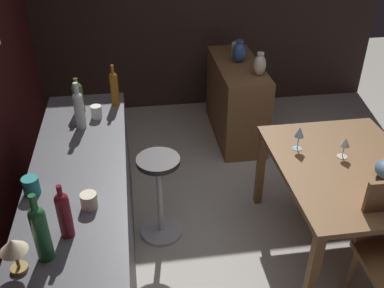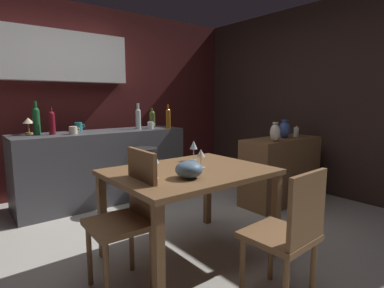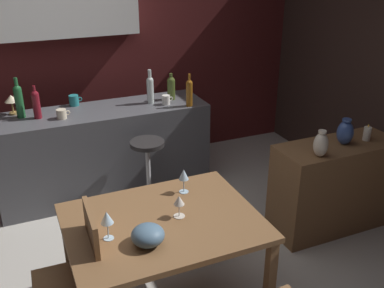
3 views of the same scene
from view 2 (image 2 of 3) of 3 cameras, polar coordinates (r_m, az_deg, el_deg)
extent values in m
plane|color=#B7B2A8|center=(3.08, -5.16, -16.74)|extent=(9.00, 9.00, 0.00)
cube|color=#4C1919|center=(4.69, -19.71, 7.83)|extent=(5.20, 0.10, 2.60)
cube|color=white|center=(4.52, -23.27, 14.64)|extent=(1.70, 0.32, 0.64)
cube|color=#33231E|center=(4.85, 18.82, 7.88)|extent=(0.10, 4.40, 2.60)
cube|color=brown|center=(2.49, -0.43, -5.21)|extent=(1.24, 0.96, 0.04)
cube|color=brown|center=(2.68, -16.26, -12.80)|extent=(0.06, 0.06, 0.70)
cube|color=brown|center=(3.26, 2.93, -8.68)|extent=(0.06, 0.06, 0.70)
cube|color=brown|center=(1.98, -6.22, -20.42)|extent=(0.06, 0.06, 0.70)
cube|color=brown|center=(2.71, 15.26, -12.56)|extent=(0.06, 0.06, 0.70)
cube|color=#4C4C51|center=(4.11, -16.07, -3.97)|extent=(2.10, 0.60, 0.90)
cube|color=brown|center=(4.05, 16.08, -4.72)|extent=(1.10, 0.44, 0.82)
cube|color=brown|center=(2.20, -13.38, -14.22)|extent=(0.41, 0.41, 0.04)
cube|color=brown|center=(2.20, -9.24, -7.43)|extent=(0.04, 0.38, 0.49)
cylinder|color=brown|center=(2.13, -15.59, -22.51)|extent=(0.04, 0.04, 0.45)
cylinder|color=brown|center=(2.39, -18.49, -18.94)|extent=(0.04, 0.04, 0.45)
cylinder|color=brown|center=(2.24, -7.41, -20.55)|extent=(0.04, 0.04, 0.45)
cylinder|color=brown|center=(2.50, -11.16, -17.47)|extent=(0.04, 0.04, 0.45)
cube|color=brown|center=(2.12, 15.81, -16.09)|extent=(0.42, 0.42, 0.04)
cube|color=brown|center=(1.95, 20.58, -11.39)|extent=(0.38, 0.05, 0.45)
cylinder|color=brown|center=(2.19, 9.31, -21.73)|extent=(0.04, 0.04, 0.42)
cylinder|color=brown|center=(2.42, 14.43, -18.83)|extent=(0.04, 0.04, 0.42)
cylinder|color=brown|center=(2.28, 21.54, -20.99)|extent=(0.04, 0.04, 0.42)
cylinder|color=#262323|center=(3.73, -8.92, -1.09)|extent=(0.32, 0.32, 0.04)
cylinder|color=silver|center=(3.80, -8.80, -6.29)|extent=(0.04, 0.04, 0.68)
cylinder|color=silver|center=(3.90, -8.69, -11.05)|extent=(0.34, 0.34, 0.03)
cylinder|color=silver|center=(2.23, -7.05, -6.28)|extent=(0.06, 0.06, 0.00)
cylinder|color=silver|center=(2.22, -7.08, -4.87)|extent=(0.01, 0.01, 0.11)
cone|color=silver|center=(2.20, -7.12, -2.48)|extent=(0.08, 0.08, 0.08)
cylinder|color=silver|center=(2.86, 0.31, -2.98)|extent=(0.07, 0.07, 0.00)
cylinder|color=silver|center=(2.85, 0.31, -1.95)|extent=(0.01, 0.01, 0.10)
cone|color=silver|center=(2.83, 0.31, -0.16)|extent=(0.07, 0.07, 0.08)
cylinder|color=silver|center=(2.55, 1.65, -4.36)|extent=(0.08, 0.08, 0.00)
cylinder|color=silver|center=(2.54, 1.66, -3.34)|extent=(0.01, 0.01, 0.09)
cone|color=silver|center=(2.53, 1.67, -1.67)|extent=(0.07, 0.07, 0.06)
ellipsoid|color=slate|center=(2.21, -0.57, -4.74)|extent=(0.20, 0.20, 0.12)
cylinder|color=silver|center=(4.25, -9.94, 4.39)|extent=(0.07, 0.07, 0.24)
sphere|color=silver|center=(4.25, -9.98, 5.98)|extent=(0.07, 0.07, 0.07)
cylinder|color=silver|center=(4.24, -10.00, 6.87)|extent=(0.04, 0.04, 0.09)
cylinder|color=maroon|center=(3.85, -24.54, 3.30)|extent=(0.07, 0.07, 0.23)
sphere|color=maroon|center=(3.84, -24.64, 5.01)|extent=(0.07, 0.07, 0.07)
cylinder|color=maroon|center=(3.84, -24.69, 5.79)|extent=(0.03, 0.03, 0.06)
cylinder|color=#475623|center=(4.39, -7.38, 4.32)|extent=(0.08, 0.08, 0.20)
sphere|color=#475623|center=(4.39, -7.41, 5.62)|extent=(0.08, 0.08, 0.08)
cylinder|color=#475623|center=(4.39, -7.42, 6.29)|extent=(0.03, 0.03, 0.05)
cylinder|color=#8C5114|center=(4.21, -4.44, 4.45)|extent=(0.07, 0.07, 0.24)
sphere|color=#8C5114|center=(4.21, -4.45, 6.05)|extent=(0.07, 0.07, 0.07)
cylinder|color=#8C5114|center=(4.20, -4.46, 6.82)|extent=(0.02, 0.02, 0.07)
cylinder|color=#1E592D|center=(3.90, -26.88, 3.51)|extent=(0.08, 0.08, 0.27)
sphere|color=#1E592D|center=(3.90, -27.01, 5.49)|extent=(0.08, 0.08, 0.08)
cylinder|color=#1E592D|center=(3.89, -27.07, 6.47)|extent=(0.03, 0.03, 0.09)
cylinder|color=beige|center=(3.81, -21.18, 2.39)|extent=(0.09, 0.09, 0.09)
torus|color=beige|center=(3.83, -20.36, 2.53)|extent=(0.05, 0.01, 0.05)
cylinder|color=teal|center=(4.18, -20.31, 3.03)|extent=(0.10, 0.10, 0.11)
torus|color=teal|center=(4.20, -19.54, 3.17)|extent=(0.05, 0.01, 0.05)
cylinder|color=white|center=(4.23, -7.71, 3.46)|extent=(0.08, 0.08, 0.10)
torus|color=white|center=(4.26, -7.11, 3.57)|extent=(0.05, 0.01, 0.05)
cylinder|color=#A58447|center=(4.01, -27.98, 1.75)|extent=(0.08, 0.08, 0.02)
cylinder|color=#A58447|center=(4.01, -28.04, 2.65)|extent=(0.02, 0.02, 0.11)
cone|color=beige|center=(4.00, -28.12, 3.88)|extent=(0.13, 0.13, 0.07)
cylinder|color=white|center=(4.18, 18.76, 2.11)|extent=(0.06, 0.06, 0.12)
ellipsoid|color=yellow|center=(4.18, 18.81, 3.10)|extent=(0.01, 0.01, 0.03)
ellipsoid|color=#334C8C|center=(3.99, 16.79, 2.55)|extent=(0.14, 0.14, 0.21)
cylinder|color=#334C8C|center=(3.98, 16.86, 4.19)|extent=(0.08, 0.08, 0.02)
ellipsoid|color=beige|center=(3.64, 15.15, 2.05)|extent=(0.12, 0.12, 0.20)
cylinder|color=beige|center=(3.63, 15.22, 3.80)|extent=(0.06, 0.06, 0.02)
camera|label=1|loc=(3.63, -54.21, 23.98)|focal=40.69mm
camera|label=3|loc=(1.33, 91.19, 53.36)|focal=41.28mm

